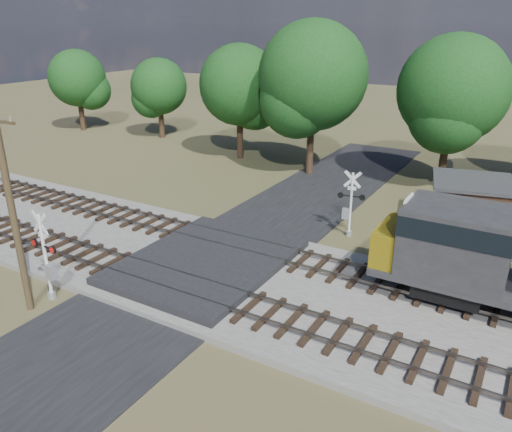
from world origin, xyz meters
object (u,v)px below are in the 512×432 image
Objects in this scene: crossing_signal_far at (349,209)px; equipment_shed at (470,205)px; crossing_signal_near at (48,264)px; utility_pole at (12,209)px.

crossing_signal_far reaches higher than equipment_shed.
crossing_signal_near is 3.07m from utility_pole.
crossing_signal_far is at bearing 55.31° from utility_pole.
crossing_signal_far is (8.76, 13.37, -0.11)m from crossing_signal_near.
crossing_signal_far is 7.35m from equipment_shed.
crossing_signal_near is 15.99m from crossing_signal_far.
equipment_shed is at bearing 49.27° from utility_pole.
utility_pole reaches higher than equipment_shed.
crossing_signal_far is at bearing 61.29° from crossing_signal_near.
crossing_signal_near is at bearing 78.73° from utility_pole.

